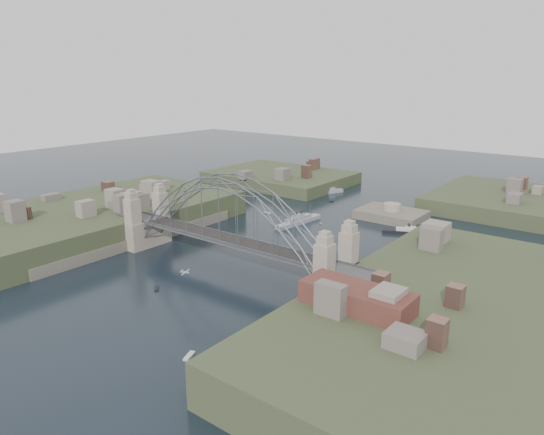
{
  "coord_description": "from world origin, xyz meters",
  "views": [
    {
      "loc": [
        82.52,
        -88.06,
        48.1
      ],
      "look_at": [
        0.0,
        18.0,
        10.0
      ],
      "focal_mm": 33.27,
      "sensor_mm": 36.0,
      "label": 1
    }
  ],
  "objects_px": {
    "wharf_shed": "(357,298)",
    "naval_cruiser_far": "(325,192)",
    "ocean_liner": "(413,232)",
    "naval_cruiser_near": "(298,221)",
    "bridge": "(228,224)",
    "fort_island": "(391,220)"
  },
  "relations": [
    {
      "from": "wharf_shed",
      "to": "naval_cruiser_far",
      "type": "distance_m",
      "value": 124.53
    },
    {
      "from": "wharf_shed",
      "to": "naval_cruiser_far",
      "type": "relative_size",
      "value": 1.17
    },
    {
      "from": "wharf_shed",
      "to": "naval_cruiser_far",
      "type": "height_order",
      "value": "wharf_shed"
    },
    {
      "from": "naval_cruiser_far",
      "to": "ocean_liner",
      "type": "relative_size",
      "value": 0.94
    },
    {
      "from": "ocean_liner",
      "to": "naval_cruiser_near",
      "type": "bearing_deg",
      "value": -160.21
    },
    {
      "from": "bridge",
      "to": "ocean_liner",
      "type": "relative_size",
      "value": 4.63
    },
    {
      "from": "bridge",
      "to": "naval_cruiser_near",
      "type": "xyz_separation_m",
      "value": [
        -9.93,
        45.2,
        -11.37
      ]
    },
    {
      "from": "ocean_liner",
      "to": "naval_cruiser_far",
      "type": "bearing_deg",
      "value": 149.43
    },
    {
      "from": "fort_island",
      "to": "naval_cruiser_near",
      "type": "bearing_deg",
      "value": -131.48
    },
    {
      "from": "wharf_shed",
      "to": "naval_cruiser_near",
      "type": "relative_size",
      "value": 0.97
    },
    {
      "from": "fort_island",
      "to": "naval_cruiser_far",
      "type": "distance_m",
      "value": 42.66
    },
    {
      "from": "fort_island",
      "to": "ocean_liner",
      "type": "xyz_separation_m",
      "value": [
        13.0,
        -12.23,
        1.06
      ]
    },
    {
      "from": "bridge",
      "to": "naval_cruiser_near",
      "type": "relative_size",
      "value": 4.08
    },
    {
      "from": "naval_cruiser_far",
      "to": "ocean_liner",
      "type": "bearing_deg",
      "value": -30.57
    },
    {
      "from": "bridge",
      "to": "fort_island",
      "type": "distance_m",
      "value": 72.14
    },
    {
      "from": "ocean_liner",
      "to": "fort_island",
      "type": "bearing_deg",
      "value": 136.74
    },
    {
      "from": "fort_island",
      "to": "ocean_liner",
      "type": "bearing_deg",
      "value": -43.26
    },
    {
      "from": "naval_cruiser_far",
      "to": "naval_cruiser_near",
      "type": "bearing_deg",
      "value": -68.87
    },
    {
      "from": "fort_island",
      "to": "ocean_liner",
      "type": "height_order",
      "value": "fort_island"
    },
    {
      "from": "bridge",
      "to": "naval_cruiser_far",
      "type": "xyz_separation_m",
      "value": [
        -26.55,
        88.21,
        -11.4
      ]
    },
    {
      "from": "naval_cruiser_far",
      "to": "wharf_shed",
      "type": "bearing_deg",
      "value": -55.38
    },
    {
      "from": "fort_island",
      "to": "wharf_shed",
      "type": "height_order",
      "value": "wharf_shed"
    }
  ]
}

